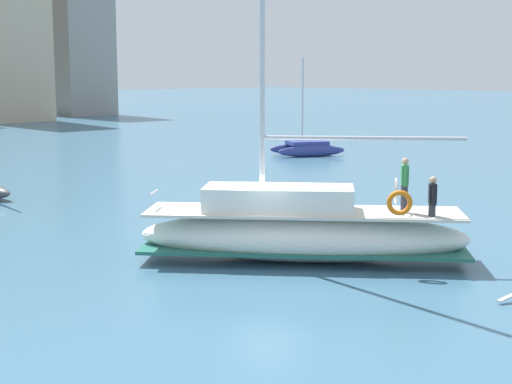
% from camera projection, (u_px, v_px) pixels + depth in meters
% --- Properties ---
extents(ground_plane, '(400.00, 400.00, 0.00)m').
position_uv_depth(ground_plane, '(269.00, 258.00, 22.57)').
color(ground_plane, '#38607A').
extents(main_sailboat, '(8.14, 8.79, 13.41)m').
position_uv_depth(main_sailboat, '(301.00, 230.00, 22.20)').
color(main_sailboat, white).
rests_on(main_sailboat, ground).
extents(moored_sloop_near, '(5.14, 4.10, 6.45)m').
position_uv_depth(moored_sloop_near, '(307.00, 147.00, 50.72)').
color(moored_sloop_near, navy).
rests_on(moored_sloop_near, ground).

